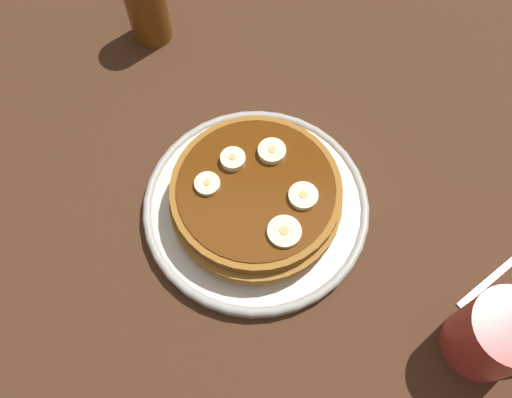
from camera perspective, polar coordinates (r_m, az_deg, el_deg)
ground_plane at (r=61.35cm, az=0.00°, el=-1.75°), size 140.00×140.00×3.00cm
plate at (r=59.10cm, az=0.00°, el=-0.75°), size 25.26×25.26×1.82cm
pancake_stack at (r=56.72cm, az=-0.12°, el=0.28°), size 18.60×19.14×4.12cm
banana_slice_0 at (r=56.19cm, az=-2.51°, el=4.30°), size 2.71×2.71×1.07cm
banana_slice_1 at (r=52.68cm, az=3.07°, el=-3.56°), size 3.47×3.47×0.71cm
banana_slice_2 at (r=54.39cm, az=5.12°, el=0.31°), size 3.09×3.09×0.85cm
banana_slice_3 at (r=56.71cm, az=1.73°, el=5.15°), size 3.04×3.04×0.98cm
banana_slice_4 at (r=54.87cm, az=-5.33°, el=1.16°), size 2.71×2.71×0.77cm
coffee_mug at (r=55.54cm, az=24.72°, el=-13.32°), size 10.73×7.35×9.04cm
fork at (r=63.27cm, az=25.47°, el=-6.54°), size 10.67×9.00×0.50cm
syrup_bottle at (r=72.13cm, az=-11.91°, el=20.31°), size 5.25×5.25×13.40cm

